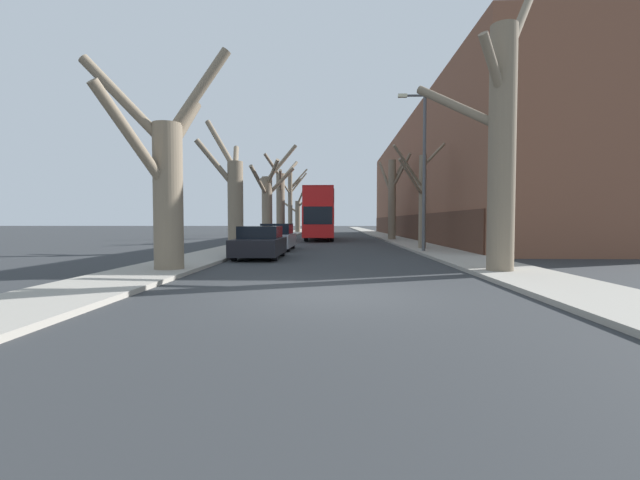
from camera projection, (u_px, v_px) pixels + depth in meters
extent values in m
plane|color=#2B2D30|center=(329.00, 294.00, 9.27)|extent=(300.00, 300.00, 0.00)
cube|color=gray|center=(294.00, 233.00, 59.38)|extent=(2.47, 120.00, 0.12)
cube|color=gray|center=(373.00, 233.00, 59.02)|extent=(2.47, 120.00, 0.12)
cube|color=brown|center=(453.00, 183.00, 41.56)|extent=(10.00, 47.77, 10.73)
cube|color=#492D21|center=(401.00, 227.00, 41.91)|extent=(0.12, 46.82, 2.15)
cylinder|color=#7A6B56|center=(168.00, 199.00, 13.12)|extent=(0.89, 0.89, 4.57)
cylinder|color=#7A6B56|center=(197.00, 94.00, 13.09)|extent=(2.08, 0.63, 2.89)
cylinder|color=#7A6B56|center=(133.00, 140.00, 12.03)|extent=(1.51, 2.43, 2.86)
cylinder|color=#7A6B56|center=(183.00, 128.00, 13.58)|extent=(0.94, 1.51, 1.96)
cylinder|color=#7A6B56|center=(126.00, 103.00, 12.74)|extent=(2.52, 0.95, 2.65)
cylinder|color=#7A6B56|center=(236.00, 207.00, 22.30)|extent=(0.80, 0.80, 4.70)
cylinder|color=#7A6B56|center=(221.00, 145.00, 22.45)|extent=(1.90, 0.87, 2.77)
cylinder|color=#7A6B56|center=(236.00, 160.00, 23.00)|extent=(0.61, 1.86, 1.84)
cylinder|color=#7A6B56|center=(216.00, 164.00, 21.96)|extent=(2.14, 0.88, 2.55)
cylinder|color=#7A6B56|center=(267.00, 210.00, 32.80)|extent=(0.80, 0.80, 5.01)
cylinder|color=#7A6B56|center=(272.00, 173.00, 31.97)|extent=(1.38, 1.72, 2.01)
cylinder|color=#7A6B56|center=(280.00, 182.00, 32.94)|extent=(2.24, 0.87, 2.34)
cylinder|color=#7A6B56|center=(264.00, 191.00, 33.45)|extent=(0.98, 1.74, 2.20)
cylinder|color=#7A6B56|center=(281.00, 163.00, 33.00)|extent=(2.45, 1.12, 2.96)
cylinder|color=#7A6B56|center=(259.00, 181.00, 31.61)|extent=(1.13, 2.49, 2.25)
cylinder|color=#7A6B56|center=(281.00, 206.00, 41.57)|extent=(0.82, 0.82, 6.25)
cylinder|color=#7A6B56|center=(273.00, 166.00, 40.72)|extent=(1.65, 1.77, 2.23)
cylinder|color=#7A6B56|center=(280.00, 182.00, 40.50)|extent=(0.54, 2.19, 2.16)
cylinder|color=#7A6B56|center=(280.00, 185.00, 42.45)|extent=(0.68, 2.18, 2.37)
cylinder|color=#7A6B56|center=(281.00, 187.00, 42.20)|extent=(0.38, 1.66, 2.03)
cylinder|color=#7A6B56|center=(289.00, 171.00, 42.72)|extent=(1.67, 2.92, 2.41)
cylinder|color=#7A6B56|center=(290.00, 204.00, 50.99)|extent=(0.53, 0.53, 7.43)
cylinder|color=#7A6B56|center=(296.00, 184.00, 51.10)|extent=(1.44, 0.68, 1.49)
cylinder|color=#7A6B56|center=(284.00, 185.00, 49.74)|extent=(1.31, 2.54, 2.08)
cylinder|color=#7A6B56|center=(299.00, 179.00, 51.34)|extent=(2.16, 1.24, 2.48)
cylinder|color=#7A6B56|center=(298.00, 183.00, 51.43)|extent=(2.07, 1.39, 2.65)
cylinder|color=#7A6B56|center=(298.00, 217.00, 61.82)|extent=(0.75, 0.75, 4.57)
cylinder|color=#7A6B56|center=(300.00, 198.00, 62.74)|extent=(0.85, 2.32, 2.05)
cylinder|color=#7A6B56|center=(289.00, 206.00, 62.37)|extent=(3.00, 1.45, 2.19)
cylinder|color=#7A6B56|center=(302.00, 195.00, 60.83)|extent=(1.58, 2.00, 2.70)
cylinder|color=#7A6B56|center=(304.00, 201.00, 61.40)|extent=(2.12, 0.88, 1.92)
cylinder|color=#7A6B56|center=(502.00, 151.00, 12.61)|extent=(0.77, 0.77, 7.30)
cylinder|color=#7A6B56|center=(518.00, 28.00, 13.29)|extent=(1.83, 2.07, 2.93)
cylinder|color=#7A6B56|center=(458.00, 107.00, 13.36)|extent=(2.41, 1.87, 1.82)
cylinder|color=#7A6B56|center=(493.00, 67.00, 12.06)|extent=(1.26, 1.28, 1.67)
cylinder|color=#7A6B56|center=(422.00, 203.00, 23.62)|extent=(0.40, 0.40, 5.23)
cylinder|color=#7A6B56|center=(410.00, 171.00, 24.09)|extent=(1.34, 1.24, 2.39)
cylinder|color=#7A6B56|center=(434.00, 155.00, 23.76)|extent=(1.45, 0.72, 1.45)
cylinder|color=#7A6B56|center=(409.00, 167.00, 22.82)|extent=(1.97, 1.67, 2.20)
cylinder|color=#7A6B56|center=(411.00, 178.00, 22.66)|extent=(1.73, 2.02, 1.86)
cylinder|color=#7A6B56|center=(392.00, 200.00, 35.58)|extent=(0.63, 0.63, 6.70)
cylinder|color=#7A6B56|center=(386.00, 179.00, 36.05)|extent=(1.24, 1.36, 3.07)
cylinder|color=#7A6B56|center=(401.00, 172.00, 34.55)|extent=(1.44, 2.10, 2.79)
cylinder|color=#7A6B56|center=(397.00, 174.00, 35.67)|extent=(1.20, 0.69, 2.05)
cube|color=red|center=(320.00, 222.00, 37.49)|extent=(2.42, 11.00, 2.45)
cube|color=red|center=(320.00, 200.00, 37.41)|extent=(2.37, 10.78, 1.41)
cube|color=#B11515|center=(320.00, 191.00, 37.38)|extent=(2.37, 10.78, 0.12)
cube|color=black|center=(320.00, 216.00, 37.47)|extent=(2.45, 9.68, 1.27)
cube|color=black|center=(320.00, 199.00, 37.41)|extent=(2.45, 9.68, 1.07)
cube|color=black|center=(318.00, 215.00, 32.00)|extent=(2.18, 0.06, 1.34)
cylinder|color=black|center=(306.00, 235.00, 34.28)|extent=(0.30, 1.02, 1.02)
cylinder|color=black|center=(332.00, 235.00, 34.21)|extent=(0.30, 1.02, 1.02)
cylinder|color=black|center=(310.00, 233.00, 40.65)|extent=(0.30, 1.02, 1.02)
cylinder|color=black|center=(332.00, 233.00, 40.58)|extent=(0.30, 1.02, 1.02)
cube|color=black|center=(260.00, 246.00, 18.34)|extent=(1.89, 4.00, 0.68)
cube|color=black|center=(260.00, 232.00, 18.55)|extent=(1.67, 2.08, 0.52)
cylinder|color=black|center=(234.00, 253.00, 17.18)|extent=(0.20, 0.65, 0.65)
cylinder|color=black|center=(275.00, 253.00, 17.12)|extent=(0.20, 0.65, 0.65)
cylinder|color=black|center=(246.00, 249.00, 19.58)|extent=(0.20, 0.65, 0.65)
cylinder|color=black|center=(282.00, 249.00, 19.52)|extent=(0.20, 0.65, 0.65)
cube|color=#9EA3AD|center=(277.00, 240.00, 23.83)|extent=(1.76, 4.56, 0.70)
cube|color=black|center=(277.00, 229.00, 24.08)|extent=(1.55, 2.37, 0.59)
cylinder|color=black|center=(259.00, 245.00, 22.50)|extent=(0.20, 0.67, 0.67)
cylinder|color=black|center=(288.00, 245.00, 22.45)|extent=(0.20, 0.67, 0.67)
cylinder|color=black|center=(267.00, 243.00, 25.23)|extent=(0.20, 0.67, 0.67)
cylinder|color=black|center=(293.00, 243.00, 25.18)|extent=(0.20, 0.67, 0.67)
cylinder|color=#4C4F54|center=(424.00, 173.00, 21.13)|extent=(0.16, 0.16, 7.92)
cylinder|color=#4C4F54|center=(414.00, 96.00, 20.99)|extent=(1.10, 0.11, 0.11)
cube|color=beige|center=(403.00, 96.00, 21.01)|extent=(0.44, 0.20, 0.16)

